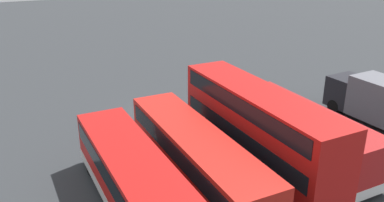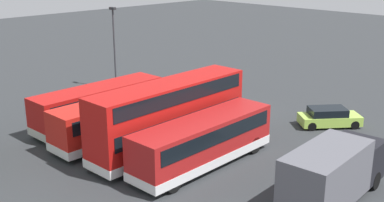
% 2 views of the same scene
% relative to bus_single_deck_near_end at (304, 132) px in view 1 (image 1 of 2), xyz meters
% --- Properties ---
extents(ground_plane, '(140.00, 140.00, 0.00)m').
position_rel_bus_single_deck_near_end_xyz_m(ground_plane, '(5.20, -9.47, -1.62)').
color(ground_plane, '#2D3033').
extents(bus_single_deck_near_end, '(2.84, 10.23, 2.95)m').
position_rel_bus_single_deck_near_end_xyz_m(bus_single_deck_near_end, '(0.00, 0.00, 0.00)').
color(bus_single_deck_near_end, '#A51919').
rests_on(bus_single_deck_near_end, ground).
extents(bus_double_decker_second, '(2.90, 11.79, 4.55)m').
position_rel_bus_single_deck_near_end_xyz_m(bus_double_decker_second, '(3.15, -0.19, 0.83)').
color(bus_double_decker_second, '#B71411').
rests_on(bus_double_decker_second, ground).
extents(bus_single_deck_third, '(2.77, 11.95, 2.95)m').
position_rel_bus_single_deck_near_end_xyz_m(bus_single_deck_third, '(6.88, -0.04, 0.00)').
color(bus_single_deck_third, red).
rests_on(bus_single_deck_third, ground).
extents(bus_single_deck_fourth, '(2.85, 10.42, 2.95)m').
position_rel_bus_single_deck_near_end_xyz_m(bus_single_deck_fourth, '(10.40, 0.24, 0.00)').
color(bus_single_deck_fourth, '#B71411').
rests_on(bus_single_deck_fourth, ground).
extents(box_truck_blue, '(2.97, 7.64, 3.20)m').
position_rel_bus_single_deck_near_end_xyz_m(box_truck_blue, '(-7.75, -1.38, 0.09)').
color(box_truck_blue, '#595960').
rests_on(box_truck_blue, ground).
extents(car_hatchback_silver, '(4.20, 4.56, 1.43)m').
position_rel_bus_single_deck_near_end_xyz_m(car_hatchback_silver, '(-1.87, -11.52, -0.92)').
color(car_hatchback_silver, '#A5D14C').
rests_on(car_hatchback_silver, ground).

